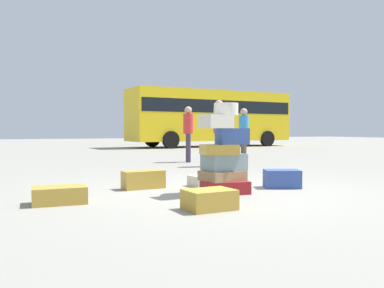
# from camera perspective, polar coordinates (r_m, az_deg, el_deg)

# --- Properties ---
(ground_plane) EXTENTS (80.00, 80.00, 0.00)m
(ground_plane) POSITION_cam_1_polar(r_m,az_deg,el_deg) (6.18, 4.20, -6.80)
(ground_plane) COLOR gray
(suitcase_tower) EXTENTS (0.83, 0.63, 1.35)m
(suitcase_tower) POSITION_cam_1_polar(r_m,az_deg,el_deg) (5.98, 4.60, -1.81)
(suitcase_tower) COLOR maroon
(suitcase_tower) RESTS_ON ground
(suitcase_navy_right_side) EXTENTS (0.67, 0.56, 0.29)m
(suitcase_navy_right_side) POSITION_cam_1_polar(r_m,az_deg,el_deg) (6.71, 12.77, -4.88)
(suitcase_navy_right_side) COLOR #334F99
(suitcase_navy_right_side) RESTS_ON ground
(suitcase_tan_behind_tower) EXTENTS (0.69, 0.34, 0.29)m
(suitcase_tan_behind_tower) POSITION_cam_1_polar(r_m,az_deg,el_deg) (6.50, -6.99, -5.09)
(suitcase_tan_behind_tower) COLOR #B28C33
(suitcase_tan_behind_tower) RESTS_ON ground
(suitcase_cream_left_side) EXTENTS (0.77, 0.46, 0.18)m
(suitcase_cream_left_side) POSITION_cam_1_polar(r_m,az_deg,el_deg) (6.84, 2.63, -5.19)
(suitcase_cream_left_side) COLOR beige
(suitcase_cream_left_side) RESTS_ON ground
(suitcase_tan_foreground_near) EXTENTS (0.68, 0.46, 0.22)m
(suitcase_tan_foreground_near) POSITION_cam_1_polar(r_m,az_deg,el_deg) (5.43, -18.48, -6.95)
(suitcase_tan_foreground_near) COLOR #B28C33
(suitcase_tan_foreground_near) RESTS_ON ground
(suitcase_tan_white_trunk) EXTENTS (0.60, 0.45, 0.24)m
(suitcase_tan_white_trunk) POSITION_cam_1_polar(r_m,az_deg,el_deg) (4.78, 2.51, -7.95)
(suitcase_tan_white_trunk) COLOR #B28C33
(suitcase_tan_white_trunk) RESTS_ON ground
(person_bearded_onlooker) EXTENTS (0.30, 0.33, 1.62)m
(person_bearded_onlooker) POSITION_cam_1_polar(r_m,az_deg,el_deg) (12.39, 7.43, 2.10)
(person_bearded_onlooker) COLOR brown
(person_bearded_onlooker) RESTS_ON ground
(person_tourist_with_camera) EXTENTS (0.30, 0.33, 1.64)m
(person_tourist_with_camera) POSITION_cam_1_polar(r_m,az_deg,el_deg) (11.74, -0.54, 2.19)
(person_tourist_with_camera) COLOR #3F334C
(person_tourist_with_camera) RESTS_ON ground
(person_passerby_in_red) EXTENTS (0.30, 0.32, 1.73)m
(person_passerby_in_red) POSITION_cam_1_polar(r_m,az_deg,el_deg) (10.39, 3.89, 2.50)
(person_passerby_in_red) COLOR brown
(person_passerby_in_red) RESTS_ON ground
(parked_bus) EXTENTS (9.72, 3.20, 3.15)m
(parked_bus) POSITION_cam_1_polar(r_m,az_deg,el_deg) (22.97, 2.69, 4.21)
(parked_bus) COLOR yellow
(parked_bus) RESTS_ON ground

